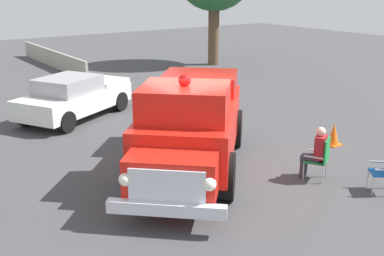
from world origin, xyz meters
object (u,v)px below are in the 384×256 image
object	(u,v)px
classic_hot_rod	(75,96)
traffic_cone	(334,135)
lawn_chair_near_truck	(321,156)
spectator_seated	(316,151)
vintage_fire_truck	(191,124)

from	to	relation	value
classic_hot_rod	traffic_cone	bearing A→B (deg)	35.30
lawn_chair_near_truck	traffic_cone	distance (m)	2.71
lawn_chair_near_truck	spectator_seated	distance (m)	0.17
vintage_fire_truck	lawn_chair_near_truck	bearing A→B (deg)	43.93
lawn_chair_near_truck	traffic_cone	bearing A→B (deg)	122.94
vintage_fire_truck	spectator_seated	bearing A→B (deg)	44.55
lawn_chair_near_truck	traffic_cone	world-z (taller)	lawn_chair_near_truck
classic_hot_rod	lawn_chair_near_truck	distance (m)	8.80
vintage_fire_truck	lawn_chair_near_truck	world-z (taller)	vintage_fire_truck
classic_hot_rod	spectator_seated	size ratio (longest dim) A/B	3.65
vintage_fire_truck	traffic_cone	distance (m)	4.57
lawn_chair_near_truck	classic_hot_rod	bearing A→B (deg)	-162.55
spectator_seated	classic_hot_rod	bearing A→B (deg)	-162.74
vintage_fire_truck	classic_hot_rod	world-z (taller)	vintage_fire_truck
classic_hot_rod	spectator_seated	distance (m)	8.67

